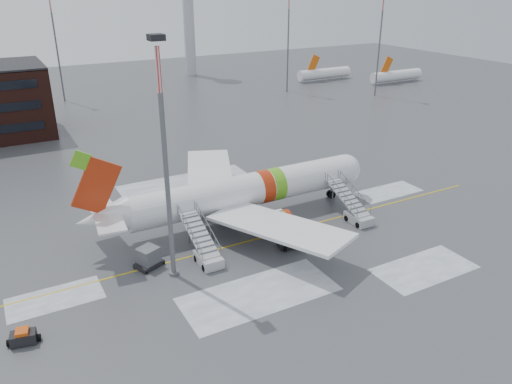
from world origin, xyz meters
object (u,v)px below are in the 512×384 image
pushback_tug (290,241)px  baggage_tractor (23,338)px  airstair_fwd (355,212)px  uld_container (148,258)px  airstair_aft (205,251)px  light_mast_near (165,161)px  airliner (240,192)px

pushback_tug → baggage_tractor: 25.97m
airstair_fwd → uld_container: bearing=176.1°
airstair_fwd → uld_container: size_ratio=2.58×
airstair_aft → baggage_tractor: 17.67m
airstair_aft → pushback_tug: bearing=-11.3°
uld_container → baggage_tractor: 13.36m
airstair_fwd → light_mast_near: (-22.32, -0.91, 10.33)m
airstair_fwd → airliner: bearing=150.2°
pushback_tug → airliner: bearing=100.2°
airstair_fwd → light_mast_near: 24.61m
airliner → baggage_tractor: airliner is taller
airliner → pushback_tug: (1.49, -8.28, -2.72)m
airstair_aft → uld_container: size_ratio=2.58×
uld_container → light_mast_near: size_ratio=0.14×
airstair_aft → pushback_tug: (8.75, -1.74, -0.37)m
uld_container → baggage_tractor: (-11.83, -6.19, -0.41)m
airliner → light_mast_near: bearing=-145.7°
pushback_tug → baggage_tractor: bearing=-173.8°
airliner → baggage_tractor: size_ratio=14.04×
airliner → airstair_aft: size_ratio=4.55×
pushback_tug → airstair_aft: bearing=168.7°
airstair_fwd → pushback_tug: airstair_fwd is taller
pushback_tug → uld_container: (-13.98, 3.38, 0.25)m
airstair_fwd → uld_container: (-23.92, 1.64, -0.12)m
airliner → airstair_fwd: (11.43, -6.54, -2.35)m
airliner → uld_container: size_ratio=11.75×
pushback_tug → uld_container: uld_container is taller
baggage_tractor → light_mast_near: bearing=15.2°
airstair_aft → baggage_tractor: (-17.06, -4.56, -0.53)m
airstair_aft → airstair_fwd: bearing=0.0°
airstair_fwd → light_mast_near: size_ratio=0.35×
airstair_fwd → uld_container: 23.98m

